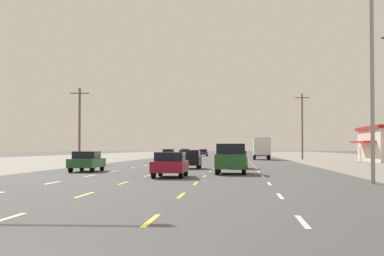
{
  "coord_description": "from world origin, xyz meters",
  "views": [
    {
      "loc": [
        3.79,
        -7.22,
        1.69
      ],
      "look_at": [
        -0.95,
        55.21,
        3.76
      ],
      "focal_mm": 57.18,
      "sensor_mm": 36.0,
      "label": 1
    }
  ],
  "objects_px": {
    "sedan_inner_right_far": "(237,159)",
    "streetlight_right_row_0": "(365,64)",
    "hatchback_far_left_distant_a": "(186,153)",
    "hatchback_far_left_farthest": "(169,154)",
    "sedan_far_left_mid": "(87,161)",
    "box_truck_far_right_farther": "(261,147)",
    "sedan_center_turn_nearest": "(170,164)",
    "hatchback_center_turn_midfar": "(190,159)",
    "sedan_inner_left_distant_b": "(203,153)",
    "suv_inner_right_near": "(231,158)"
  },
  "relations": [
    {
      "from": "sedan_inner_right_far",
      "to": "streetlight_right_row_0",
      "type": "distance_m",
      "value": 22.79
    },
    {
      "from": "hatchback_far_left_distant_a",
      "to": "sedan_inner_right_far",
      "type": "bearing_deg",
      "value": -81.74
    },
    {
      "from": "hatchback_far_left_farthest",
      "to": "hatchback_far_left_distant_a",
      "type": "height_order",
      "value": "same"
    },
    {
      "from": "sedan_far_left_mid",
      "to": "streetlight_right_row_0",
      "type": "height_order",
      "value": "streetlight_right_row_0"
    },
    {
      "from": "box_truck_far_right_farther",
      "to": "hatchback_far_left_distant_a",
      "type": "bearing_deg",
      "value": 113.16
    },
    {
      "from": "box_truck_far_right_farther",
      "to": "streetlight_right_row_0",
      "type": "xyz_separation_m",
      "value": [
        2.63,
        -61.0,
        3.86
      ]
    },
    {
      "from": "sedan_center_turn_nearest",
      "to": "hatchback_center_turn_midfar",
      "type": "bearing_deg",
      "value": 90.11
    },
    {
      "from": "sedan_inner_left_distant_b",
      "to": "streetlight_right_row_0",
      "type": "distance_m",
      "value": 97.95
    },
    {
      "from": "sedan_inner_right_far",
      "to": "streetlight_right_row_0",
      "type": "bearing_deg",
      "value": -73.88
    },
    {
      "from": "hatchback_center_turn_midfar",
      "to": "sedan_inner_left_distant_b",
      "type": "relative_size",
      "value": 0.87
    },
    {
      "from": "sedan_inner_left_distant_b",
      "to": "box_truck_far_right_farther",
      "type": "bearing_deg",
      "value": -73.49
    },
    {
      "from": "suv_inner_right_near",
      "to": "box_truck_far_right_farther",
      "type": "height_order",
      "value": "box_truck_far_right_farther"
    },
    {
      "from": "hatchback_far_left_distant_a",
      "to": "sedan_inner_left_distant_b",
      "type": "xyz_separation_m",
      "value": [
        3.43,
        3.02,
        -0.03
      ]
    },
    {
      "from": "suv_inner_right_near",
      "to": "hatchback_center_turn_midfar",
      "type": "bearing_deg",
      "value": 109.3
    },
    {
      "from": "sedan_center_turn_nearest",
      "to": "streetlight_right_row_0",
      "type": "distance_m",
      "value": 12.58
    },
    {
      "from": "suv_inner_right_near",
      "to": "sedan_inner_right_far",
      "type": "relative_size",
      "value": 1.09
    },
    {
      "from": "sedan_far_left_mid",
      "to": "hatchback_center_turn_midfar",
      "type": "xyz_separation_m",
      "value": [
        6.95,
        6.73,
        0.03
      ]
    },
    {
      "from": "suv_inner_right_near",
      "to": "streetlight_right_row_0",
      "type": "xyz_separation_m",
      "value": [
        6.52,
        -10.73,
        4.67
      ]
    },
    {
      "from": "sedan_far_left_mid",
      "to": "hatchback_center_turn_midfar",
      "type": "distance_m",
      "value": 9.68
    },
    {
      "from": "hatchback_far_left_farthest",
      "to": "suv_inner_right_near",
      "type": "bearing_deg",
      "value": -79.08
    },
    {
      "from": "hatchback_far_left_distant_a",
      "to": "box_truck_far_right_farther",
      "type": "bearing_deg",
      "value": -66.84
    },
    {
      "from": "suv_inner_right_near",
      "to": "streetlight_right_row_0",
      "type": "height_order",
      "value": "streetlight_right_row_0"
    },
    {
      "from": "suv_inner_right_near",
      "to": "sedan_inner_left_distant_b",
      "type": "distance_m",
      "value": 86.46
    },
    {
      "from": "hatchback_center_turn_midfar",
      "to": "box_truck_far_right_farther",
      "type": "distance_m",
      "value": 40.99
    },
    {
      "from": "box_truck_far_right_farther",
      "to": "sedan_inner_left_distant_b",
      "type": "height_order",
      "value": "box_truck_far_right_farther"
    },
    {
      "from": "sedan_inner_right_far",
      "to": "sedan_center_turn_nearest",
      "type": "bearing_deg",
      "value": -103.77
    },
    {
      "from": "sedan_far_left_mid",
      "to": "streetlight_right_row_0",
      "type": "relative_size",
      "value": 0.45
    },
    {
      "from": "sedan_center_turn_nearest",
      "to": "sedan_far_left_mid",
      "type": "bearing_deg",
      "value": 130.71
    },
    {
      "from": "box_truck_far_right_farther",
      "to": "sedan_far_left_mid",
      "type": "bearing_deg",
      "value": -106.94
    },
    {
      "from": "hatchback_center_turn_midfar",
      "to": "sedan_inner_right_far",
      "type": "height_order",
      "value": "hatchback_center_turn_midfar"
    },
    {
      "from": "suv_inner_right_near",
      "to": "hatchback_far_left_farthest",
      "type": "bearing_deg",
      "value": 100.92
    },
    {
      "from": "streetlight_right_row_0",
      "to": "hatchback_far_left_farthest",
      "type": "bearing_deg",
      "value": 104.75
    },
    {
      "from": "box_truck_far_right_farther",
      "to": "hatchback_far_left_distant_a",
      "type": "relative_size",
      "value": 1.85
    },
    {
      "from": "sedan_far_left_mid",
      "to": "sedan_inner_right_far",
      "type": "xyz_separation_m",
      "value": [
        10.79,
        7.41,
        0.0
      ]
    },
    {
      "from": "streetlight_right_row_0",
      "to": "sedan_inner_left_distant_b",
      "type": "bearing_deg",
      "value": 97.8
    },
    {
      "from": "sedan_far_left_mid",
      "to": "sedan_inner_right_far",
      "type": "distance_m",
      "value": 13.09
    },
    {
      "from": "streetlight_right_row_0",
      "to": "box_truck_far_right_farther",
      "type": "bearing_deg",
      "value": 92.47
    },
    {
      "from": "hatchback_far_left_farthest",
      "to": "sedan_inner_left_distant_b",
      "type": "distance_m",
      "value": 33.8
    },
    {
      "from": "sedan_inner_right_far",
      "to": "box_truck_far_right_farther",
      "type": "bearing_deg",
      "value": 84.89
    },
    {
      "from": "suv_inner_right_near",
      "to": "sedan_far_left_mid",
      "type": "distance_m",
      "value": 10.93
    },
    {
      "from": "suv_inner_right_near",
      "to": "streetlight_right_row_0",
      "type": "bearing_deg",
      "value": -58.7
    },
    {
      "from": "streetlight_right_row_0",
      "to": "hatchback_far_left_distant_a",
      "type": "bearing_deg",
      "value": 100.09
    },
    {
      "from": "suv_inner_right_near",
      "to": "sedan_center_turn_nearest",
      "type": "bearing_deg",
      "value": -125.36
    },
    {
      "from": "sedan_inner_right_far",
      "to": "streetlight_right_row_0",
      "type": "xyz_separation_m",
      "value": [
        6.18,
        -21.37,
        4.94
      ]
    },
    {
      "from": "box_truck_far_right_farther",
      "to": "sedan_inner_left_distant_b",
      "type": "relative_size",
      "value": 1.6
    },
    {
      "from": "hatchback_center_turn_midfar",
      "to": "sedan_inner_right_far",
      "type": "distance_m",
      "value": 3.89
    },
    {
      "from": "sedan_far_left_mid",
      "to": "hatchback_far_left_farthest",
      "type": "bearing_deg",
      "value": 89.65
    },
    {
      "from": "hatchback_center_turn_midfar",
      "to": "streetlight_right_row_0",
      "type": "xyz_separation_m",
      "value": [
        10.01,
        -20.69,
        4.92
      ]
    },
    {
      "from": "hatchback_far_left_distant_a",
      "to": "sedan_inner_left_distant_b",
      "type": "relative_size",
      "value": 0.87
    },
    {
      "from": "sedan_far_left_mid",
      "to": "sedan_inner_left_distant_b",
      "type": "height_order",
      "value": "same"
    }
  ]
}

